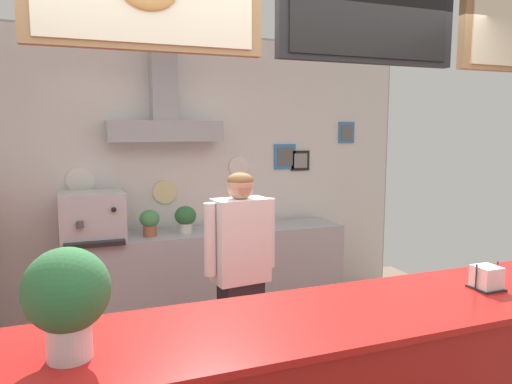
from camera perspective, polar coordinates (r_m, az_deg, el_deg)
back_wall_assembly at (r=4.78m, az=-10.65°, el=2.68°), size 5.31×2.89×2.84m
back_prep_counter at (r=4.83m, az=-5.21°, el=-9.96°), size 2.67×0.53×0.91m
shop_worker at (r=3.40m, az=-1.84°, el=-10.12°), size 0.53×0.26×1.61m
espresso_machine at (r=4.49m, az=-18.87°, el=-2.81°), size 0.55×0.51×0.43m
potted_thyme at (r=4.54m, az=-12.55°, el=-3.41°), size 0.18×0.18×0.25m
potted_oregano at (r=4.60m, az=-8.41°, el=-3.03°), size 0.20×0.20×0.26m
napkin_holder at (r=2.72m, az=25.75°, el=-9.25°), size 0.15×0.14×0.14m
basil_vase at (r=1.82m, az=-21.57°, el=-11.61°), size 0.30×0.30×0.40m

